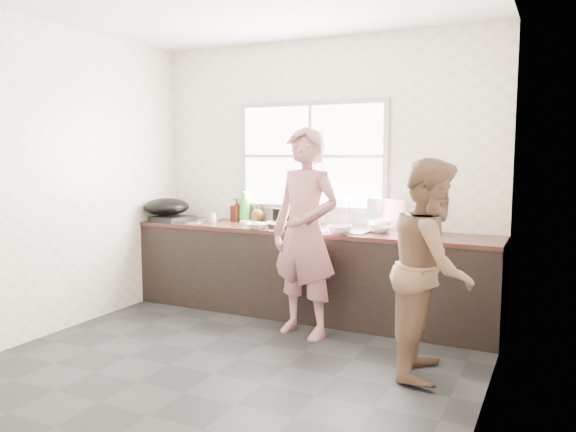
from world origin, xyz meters
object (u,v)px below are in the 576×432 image
at_px(woman, 305,240).
at_px(glass_jar, 213,217).
at_px(person_side, 432,268).
at_px(dish_rack, 395,215).
at_px(bowl_mince, 257,226).
at_px(pot_lid_left, 193,222).
at_px(wok, 167,207).
at_px(pot_lid_right, 210,220).
at_px(bottle_brown_short, 258,214).
at_px(bottle_brown_tall, 237,211).
at_px(burner, 172,219).
at_px(black_pot, 283,216).
at_px(bowl_crabs, 340,230).
at_px(plate_food, 249,221).
at_px(cutting_board, 289,225).
at_px(bowl_held, 378,229).
at_px(bottle_green, 245,206).

height_order(woman, glass_jar, woman).
height_order(person_side, dish_rack, person_side).
relative_size(bowl_mince, pot_lid_left, 0.91).
distance_m(wok, pot_lid_right, 0.48).
xyz_separation_m(bottle_brown_short, pot_lid_left, (-0.59, -0.33, -0.08)).
distance_m(bottle_brown_tall, burner, 0.69).
bearing_deg(black_pot, pot_lid_right, -173.23).
xyz_separation_m(bowl_crabs, wok, (-2.02, 0.08, 0.12)).
bearing_deg(woman, dish_rack, 62.92).
bearing_deg(plate_food, woman, -36.49).
xyz_separation_m(cutting_board, pot_lid_right, (-1.02, 0.13, -0.01)).
bearing_deg(woman, bottle_brown_short, 152.27).
bearing_deg(burner, bottle_brown_short, 22.17).
height_order(woman, pot_lid_left, woman).
height_order(bowl_held, black_pot, black_pot).
relative_size(bowl_mince, wok, 0.42).
relative_size(black_pot, bottle_brown_short, 1.28).
bearing_deg(plate_food, wok, -162.26).
bearing_deg(bowl_mince, bowl_held, 10.85).
bearing_deg(pot_lid_right, bowl_mince, -23.54).
bearing_deg(bowl_crabs, woman, -117.41).
xyz_separation_m(person_side, burner, (-2.91, 0.82, 0.11)).
height_order(burner, pot_lid_right, burner).
bearing_deg(wok, dish_rack, 6.02).
xyz_separation_m(bowl_mince, black_pot, (0.06, 0.44, 0.06)).
bearing_deg(bottle_brown_tall, pot_lid_right, -160.51).
xyz_separation_m(bowl_mince, bowl_crabs, (0.85, 0.02, 0.00)).
height_order(bowl_held, bottle_brown_short, bottle_brown_short).
relative_size(bottle_green, glass_jar, 3.35).
relative_size(plate_food, pot_lid_right, 0.77).
height_order(bowl_held, wok, wok).
distance_m(plate_food, wok, 0.91).
distance_m(woman, bowl_mince, 0.75).
relative_size(black_pot, dish_rack, 0.54).
bearing_deg(wok, bowl_held, 2.94).
bearing_deg(black_pot, bottle_green, 180.00).
distance_m(bottle_brown_short, glass_jar, 0.48).
bearing_deg(wok, cutting_board, 4.61).
bearing_deg(bowl_crabs, person_side, -37.18).
relative_size(cutting_board, glass_jar, 4.36).
xyz_separation_m(bowl_mince, bowl_held, (1.14, 0.22, 0.01)).
height_order(dish_rack, pot_lid_left, dish_rack).
bearing_deg(black_pot, burner, -163.19).
height_order(woman, bowl_mince, woman).
height_order(bottle_brown_tall, pot_lid_left, bottle_brown_tall).
relative_size(bottle_brown_short, wok, 0.37).
bearing_deg(cutting_board, pot_lid_right, 172.93).
xyz_separation_m(bottle_brown_tall, dish_rack, (1.75, -0.09, 0.05)).
bearing_deg(glass_jar, bowl_mince, -18.28).
relative_size(bottle_brown_tall, pot_lid_left, 0.96).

